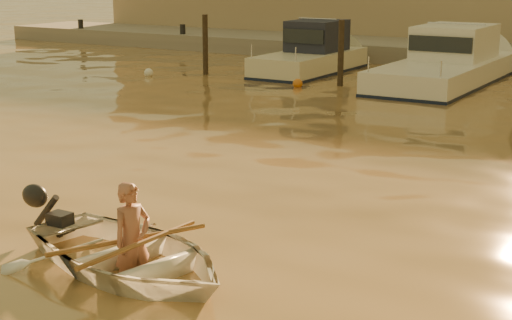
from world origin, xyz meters
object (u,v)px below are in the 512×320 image
Objects in this scene: dinghy at (128,255)px; person at (132,241)px; moored_boat_2 at (446,63)px; moored_boat_1 at (310,54)px.

dinghy is 0.23m from person.
dinghy is at bearing -84.67° from moored_boat_2.
moored_boat_2 is (-1.60, 17.13, 0.41)m from dinghy.
person is 18.33m from moored_boat_1.
dinghy is at bearing 90.00° from person.
person is 0.24× the size of moored_boat_1.
person reaches higher than dinghy.
moored_boat_1 and moored_boat_2 have the same top height.
moored_boat_1 is 4.78m from moored_boat_2.
person is at bearing -90.00° from dinghy.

